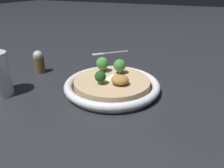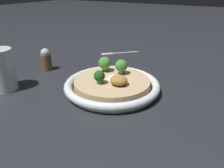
{
  "view_description": "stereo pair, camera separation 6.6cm",
  "coord_description": "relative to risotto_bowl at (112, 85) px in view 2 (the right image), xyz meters",
  "views": [
    {
      "loc": [
        -0.26,
        0.55,
        0.3
      ],
      "look_at": [
        0.0,
        0.0,
        0.02
      ],
      "focal_mm": 35.0,
      "sensor_mm": 36.0,
      "label": 1
    },
    {
      "loc": [
        -0.31,
        0.51,
        0.3
      ],
      "look_at": [
        0.0,
        0.0,
        0.02
      ],
      "focal_mm": 35.0,
      "sensor_mm": 36.0,
      "label": 2
    }
  ],
  "objects": [
    {
      "name": "ground_plane",
      "position": [
        0.0,
        0.0,
        -0.02
      ],
      "size": [
        6.0,
        6.0,
        0.0
      ],
      "primitive_type": "plane",
      "color": "#23262B"
    },
    {
      "name": "risotto_bowl",
      "position": [
        0.0,
        0.0,
        0.0
      ],
      "size": [
        0.29,
        0.29,
        0.04
      ],
      "color": "silver",
      "rests_on": "ground_plane"
    },
    {
      "name": "cheese_sprinkle",
      "position": [
        0.0,
        -0.01,
        0.03
      ],
      "size": [
        0.04,
        0.04,
        0.02
      ],
      "color": "white",
      "rests_on": "risotto_bowl"
    },
    {
      "name": "crispy_onion_garnish",
      "position": [
        -0.03,
        0.02,
        0.03
      ],
      "size": [
        0.05,
        0.05,
        0.03
      ],
      "color": "#A37538",
      "rests_on": "risotto_bowl"
    },
    {
      "name": "broccoli_front",
      "position": [
        -0.0,
        -0.06,
        0.05
      ],
      "size": [
        0.04,
        0.04,
        0.05
      ],
      "color": "#759E4C",
      "rests_on": "risotto_bowl"
    },
    {
      "name": "broccoli_back_right",
      "position": [
        0.02,
        0.04,
        0.04
      ],
      "size": [
        0.03,
        0.03,
        0.04
      ],
      "color": "#668E47",
      "rests_on": "risotto_bowl"
    },
    {
      "name": "broccoli_front_right",
      "position": [
        0.06,
        -0.05,
        0.05
      ],
      "size": [
        0.04,
        0.04,
        0.05
      ],
      "color": "#668E47",
      "rests_on": "risotto_bowl"
    },
    {
      "name": "drinking_glass",
      "position": [
        0.29,
        0.16,
        0.05
      ],
      "size": [
        0.08,
        0.08,
        0.13
      ],
      "color": "silver",
      "rests_on": "ground_plane"
    },
    {
      "name": "fork_utensil",
      "position": [
        0.19,
        -0.35,
        -0.02
      ],
      "size": [
        0.14,
        0.14,
        0.0
      ],
      "rotation": [
        0.0,
        0.0,
        0.8
      ],
      "color": "#B7B7BC",
      "rests_on": "ground_plane"
    },
    {
      "name": "pepper_shaker",
      "position": [
        0.31,
        -0.02,
        0.02
      ],
      "size": [
        0.04,
        0.04,
        0.08
      ],
      "color": "brown",
      "rests_on": "ground_plane"
    }
  ]
}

